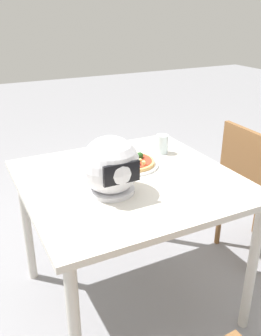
# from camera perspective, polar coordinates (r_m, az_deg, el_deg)

# --- Properties ---
(ground_plane) EXTENTS (14.00, 14.00, 0.00)m
(ground_plane) POSITION_cam_1_polar(r_m,az_deg,el_deg) (2.22, -0.15, -19.84)
(ground_plane) COLOR gray
(dining_table) EXTENTS (1.03, 0.99, 0.77)m
(dining_table) POSITION_cam_1_polar(r_m,az_deg,el_deg) (1.82, -0.17, -4.14)
(dining_table) COLOR beige
(dining_table) RESTS_ON ground
(pizza_plate) EXTENTS (0.28, 0.28, 0.01)m
(pizza_plate) POSITION_cam_1_polar(r_m,az_deg,el_deg) (1.91, 0.16, 0.53)
(pizza_plate) COLOR white
(pizza_plate) RESTS_ON dining_table
(pizza) EXTENTS (0.24, 0.24, 0.06)m
(pizza) POSITION_cam_1_polar(r_m,az_deg,el_deg) (1.90, 0.21, 1.05)
(pizza) COLOR tan
(pizza) RESTS_ON pizza_plate
(motorcycle_helmet) EXTENTS (0.26, 0.26, 0.26)m
(motorcycle_helmet) POSITION_cam_1_polar(r_m,az_deg,el_deg) (1.60, -3.16, 0.27)
(motorcycle_helmet) COLOR silver
(motorcycle_helmet) RESTS_ON dining_table
(drinking_glass) EXTENTS (0.07, 0.07, 0.11)m
(drinking_glass) POSITION_cam_1_polar(r_m,az_deg,el_deg) (2.08, 4.99, 3.77)
(drinking_glass) COLOR silver
(drinking_glass) RESTS_ON dining_table
(chair_side) EXTENTS (0.42, 0.42, 0.90)m
(chair_side) POSITION_cam_1_polar(r_m,az_deg,el_deg) (2.40, 18.50, -2.89)
(chair_side) COLOR brown
(chair_side) RESTS_ON ground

